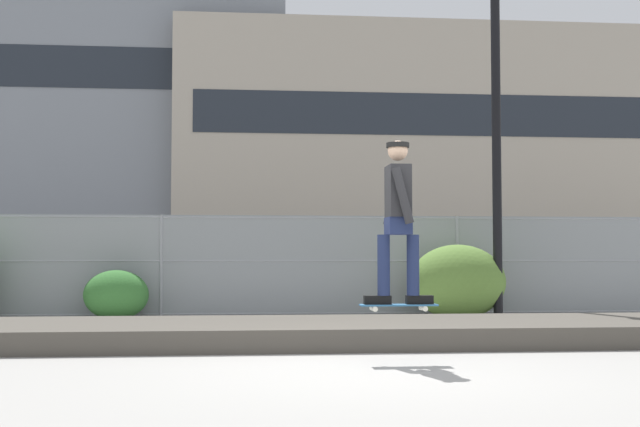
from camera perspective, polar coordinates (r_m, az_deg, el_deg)
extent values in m
plane|color=gray|center=(8.22, 3.69, -10.70)|extent=(120.00, 120.00, 0.00)
cube|color=#4C473F|center=(10.74, 1.48, -8.13)|extent=(13.97, 2.42, 0.27)
cube|color=#2D608C|center=(8.64, 5.42, -6.28)|extent=(0.80, 0.20, 0.02)
cylinder|color=silver|center=(8.78, 6.98, -6.45)|extent=(0.05, 0.03, 0.05)
cylinder|color=silver|center=(8.61, 7.25, -6.52)|extent=(0.05, 0.03, 0.05)
cylinder|color=silver|center=(8.68, 3.61, -6.50)|extent=(0.05, 0.03, 0.05)
cylinder|color=silver|center=(8.51, 3.81, -6.58)|extent=(0.05, 0.03, 0.05)
cube|color=#99999E|center=(8.69, 7.11, -6.34)|extent=(0.05, 0.14, 0.01)
cube|color=#99999E|center=(8.59, 3.71, -6.40)|extent=(0.05, 0.14, 0.01)
cube|color=black|center=(8.68, 6.85, -5.91)|extent=(0.28, 0.10, 0.09)
cube|color=black|center=(8.60, 3.97, -5.95)|extent=(0.28, 0.10, 0.09)
cylinder|color=#1E284C|center=(8.66, 6.41, -3.54)|extent=(0.13, 0.13, 0.63)
cylinder|color=#1E284C|center=(8.60, 4.40, -3.55)|extent=(0.13, 0.13, 0.63)
cube|color=#1E284C|center=(8.63, 5.39, -0.86)|extent=(0.24, 0.34, 0.18)
cube|color=#262628|center=(8.65, 5.38, 1.52)|extent=(0.22, 0.38, 0.54)
cylinder|color=#262628|center=(8.89, 5.08, 1.02)|extent=(0.23, 0.09, 0.58)
cylinder|color=#262628|center=(8.41, 5.70, 1.24)|extent=(0.23, 0.09, 0.58)
sphere|color=tan|center=(8.69, 5.37, 4.32)|extent=(0.21, 0.21, 0.21)
cylinder|color=black|center=(8.70, 5.37, 4.69)|extent=(0.24, 0.24, 0.05)
cylinder|color=gray|center=(15.21, -10.87, -3.57)|extent=(0.06, 0.06, 1.85)
cylinder|color=gray|center=(15.67, 9.40, -3.56)|extent=(0.06, 0.06, 1.85)
cylinder|color=gray|center=(15.21, -0.58, -0.29)|extent=(27.22, 0.04, 0.04)
cylinder|color=gray|center=(15.20, -0.58, -3.27)|extent=(27.22, 0.04, 0.04)
cylinder|color=gray|center=(15.24, -0.59, -6.88)|extent=(27.22, 0.04, 0.04)
cube|color=gray|center=(15.20, -0.58, -3.62)|extent=(27.22, 0.01, 1.85)
cylinder|color=black|center=(14.85, 12.02, 6.31)|extent=(0.16, 0.16, 6.95)
cube|color=#B7BABF|center=(18.11, -14.09, -4.23)|extent=(4.54, 2.17, 0.70)
cube|color=#23282D|center=(18.15, -14.68, -2.10)|extent=(2.33, 1.78, 0.64)
cylinder|color=black|center=(18.69, -9.40, -5.30)|extent=(0.66, 0.29, 0.64)
cylinder|color=black|center=(17.01, -10.29, -5.54)|extent=(0.66, 0.29, 0.64)
cylinder|color=black|center=(19.30, -17.46, -5.13)|extent=(0.66, 0.29, 0.64)
cylinder|color=black|center=(17.67, -19.08, -5.32)|extent=(0.66, 0.29, 0.64)
cube|color=navy|center=(18.23, 4.74, -4.29)|extent=(4.46, 1.96, 0.70)
cube|color=#23282D|center=(18.20, 4.11, -2.19)|extent=(2.26, 1.68, 0.64)
cylinder|color=black|center=(19.32, 8.41, -5.23)|extent=(0.65, 0.26, 0.64)
cylinder|color=black|center=(17.65, 9.55, -5.45)|extent=(0.65, 0.26, 0.64)
cylinder|color=black|center=(18.96, 0.28, -5.31)|extent=(0.65, 0.26, 0.64)
cylinder|color=black|center=(17.25, 0.64, -5.55)|extent=(0.65, 0.26, 0.64)
cube|color=slate|center=(57.98, -17.06, 5.88)|extent=(28.50, 13.52, 19.69)
cube|color=#1E232B|center=(51.90, -18.55, 9.59)|extent=(26.22, 0.04, 2.50)
cube|color=#9E9384|center=(56.66, 5.73, 3.71)|extent=(29.87, 14.80, 15.25)
cube|color=#1E232B|center=(49.73, 7.39, 6.77)|extent=(27.48, 0.04, 2.50)
ellipsoid|color=#336B2D|center=(14.87, -13.84, -5.45)|extent=(1.12, 0.92, 0.86)
ellipsoid|color=#567A33|center=(14.80, 9.45, -4.65)|extent=(1.69, 1.38, 1.31)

